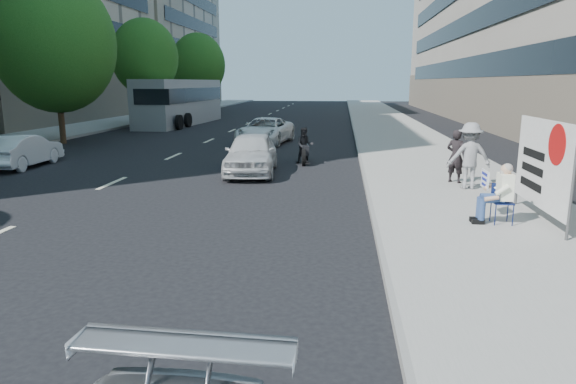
# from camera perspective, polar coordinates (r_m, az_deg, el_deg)

# --- Properties ---
(ground) EXTENTS (160.00, 160.00, 0.00)m
(ground) POSITION_cam_1_polar(r_m,az_deg,el_deg) (7.90, 0.51, -11.21)
(ground) COLOR black
(ground) RESTS_ON ground
(near_sidewalk) EXTENTS (5.00, 120.00, 0.15)m
(near_sidewalk) POSITION_cam_1_polar(r_m,az_deg,el_deg) (27.59, 12.91, 5.47)
(near_sidewalk) COLOR gray
(near_sidewalk) RESTS_ON ground
(far_sidewalk) EXTENTS (4.50, 120.00, 0.15)m
(far_sidewalk) POSITION_cam_1_polar(r_m,az_deg,el_deg) (32.47, -26.65, 5.45)
(far_sidewalk) COLOR gray
(far_sidewalk) RESTS_ON ground
(tree_far_c) EXTENTS (6.00, 6.00, 8.47)m
(tree_far_c) POSITION_cam_1_polar(r_m,az_deg,el_deg) (29.10, -24.52, 14.81)
(tree_far_c) COLOR #382616
(tree_far_c) RESTS_ON ground
(tree_far_d) EXTENTS (4.80, 4.80, 7.65)m
(tree_far_d) POSITION_cam_1_polar(r_m,az_deg,el_deg) (39.95, -15.61, 14.22)
(tree_far_d) COLOR #382616
(tree_far_d) RESTS_ON ground
(tree_far_e) EXTENTS (5.40, 5.40, 7.89)m
(tree_far_e) POSITION_cam_1_polar(r_m,az_deg,el_deg) (53.23, -9.98, 13.73)
(tree_far_e) COLOR #382616
(tree_far_e) RESTS_ON ground
(seated_protester) EXTENTS (0.83, 1.12, 1.31)m
(seated_protester) POSITION_cam_1_polar(r_m,az_deg,el_deg) (11.81, 22.28, 0.19)
(seated_protester) COLOR #121D4F
(seated_protester) RESTS_ON near_sidewalk
(jogger) EXTENTS (1.25, 0.76, 1.88)m
(jogger) POSITION_cam_1_polar(r_m,az_deg,el_deg) (15.39, 19.52, 3.81)
(jogger) COLOR gray
(jogger) RESTS_ON near_sidewalk
(pedestrian_woman) EXTENTS (0.70, 0.65, 1.60)m
(pedestrian_woman) POSITION_cam_1_polar(r_m,az_deg,el_deg) (16.23, 18.15, 3.81)
(pedestrian_woman) COLOR black
(pedestrian_woman) RESTS_ON near_sidewalk
(protest_banner) EXTENTS (0.08, 3.06, 2.20)m
(protest_banner) POSITION_cam_1_polar(r_m,az_deg,el_deg) (12.36, 26.44, 2.81)
(protest_banner) COLOR #4C4C4C
(protest_banner) RESTS_ON near_sidewalk
(white_sedan_near) EXTENTS (2.01, 4.29, 1.42)m
(white_sedan_near) POSITION_cam_1_polar(r_m,az_deg,el_deg) (17.90, -4.11, 4.33)
(white_sedan_near) COLOR silver
(white_sedan_near) RESTS_ON ground
(white_sedan_mid) EXTENTS (1.44, 3.77, 1.22)m
(white_sedan_mid) POSITION_cam_1_polar(r_m,az_deg,el_deg) (21.62, -27.39, 4.09)
(white_sedan_mid) COLOR silver
(white_sedan_mid) RESTS_ON ground
(white_sedan_far) EXTENTS (2.81, 5.01, 1.32)m
(white_sedan_far) POSITION_cam_1_polar(r_m,az_deg,el_deg) (26.71, -2.53, 6.82)
(white_sedan_far) COLOR white
(white_sedan_far) RESTS_ON ground
(motorcycle) EXTENTS (0.76, 2.05, 1.42)m
(motorcycle) POSITION_cam_1_polar(r_m,az_deg,el_deg) (20.12, 1.88, 5.01)
(motorcycle) COLOR black
(motorcycle) RESTS_ON ground
(bus) EXTENTS (3.30, 12.19, 3.30)m
(bus) POSITION_cam_1_polar(r_m,az_deg,el_deg) (39.82, -11.80, 9.73)
(bus) COLOR gray
(bus) RESTS_ON ground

